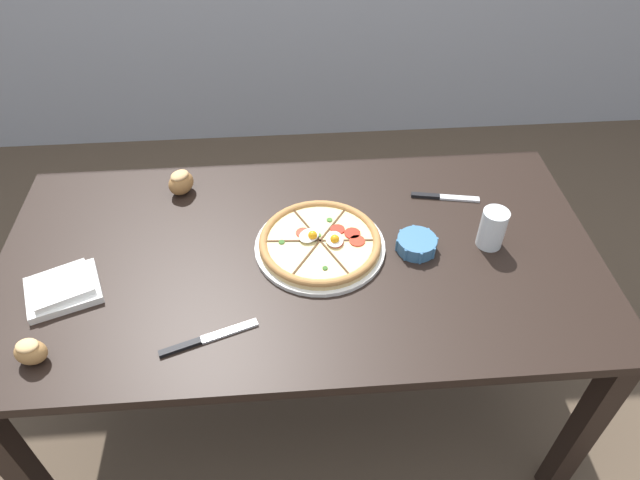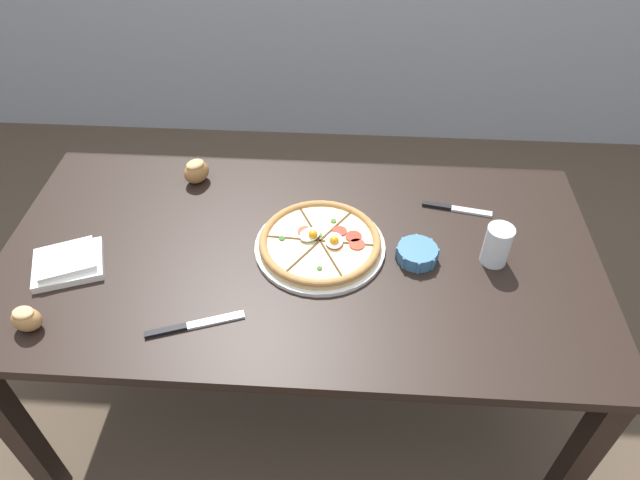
# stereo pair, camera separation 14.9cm
# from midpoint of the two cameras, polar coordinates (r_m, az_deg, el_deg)

# --- Properties ---
(ground_plane) EXTENTS (12.00, 12.00, 0.00)m
(ground_plane) POSITION_cam_midpoint_polar(r_m,az_deg,el_deg) (2.08, 0.54, -15.56)
(ground_plane) COLOR brown
(dining_table) EXTENTS (1.58, 0.82, 0.72)m
(dining_table) POSITION_cam_midpoint_polar(r_m,az_deg,el_deg) (1.57, 0.69, -3.63)
(dining_table) COLOR black
(dining_table) RESTS_ON ground_plane
(pizza) EXTENTS (0.35, 0.35, 0.05)m
(pizza) POSITION_cam_midpoint_polar(r_m,az_deg,el_deg) (1.50, 2.86, -0.44)
(pizza) COLOR white
(pizza) RESTS_ON dining_table
(ramekin_bowl) EXTENTS (0.11, 0.11, 0.04)m
(ramekin_bowl) POSITION_cam_midpoint_polar(r_m,az_deg,el_deg) (1.51, 12.51, -1.44)
(ramekin_bowl) COLOR teal
(ramekin_bowl) RESTS_ON dining_table
(napkin_folded) EXTENTS (0.21, 0.19, 0.04)m
(napkin_folded) POSITION_cam_midpoint_polar(r_m,az_deg,el_deg) (1.56, -21.47, -2.25)
(napkin_folded) COLOR white
(napkin_folded) RESTS_ON dining_table
(bread_piece_near) EXTENTS (0.07, 0.06, 0.06)m
(bread_piece_near) POSITION_cam_midpoint_polar(r_m,az_deg,el_deg) (1.44, -24.73, -7.31)
(bread_piece_near) COLOR #B27F47
(bread_piece_near) RESTS_ON dining_table
(bread_piece_mid) EXTENTS (0.10, 0.10, 0.07)m
(bread_piece_mid) POSITION_cam_midpoint_polar(r_m,az_deg,el_deg) (1.73, -9.87, 6.71)
(bread_piece_mid) COLOR #A3703D
(bread_piece_mid) RESTS_ON dining_table
(knife_main) EXTENTS (0.20, 0.05, 0.01)m
(knife_main) POSITION_cam_midpoint_polar(r_m,az_deg,el_deg) (1.69, 15.92, 2.91)
(knife_main) COLOR silver
(knife_main) RESTS_ON dining_table
(knife_spare) EXTENTS (0.22, 0.09, 0.01)m
(knife_spare) POSITION_cam_midpoint_polar(r_m,az_deg,el_deg) (1.36, -9.45, -8.55)
(knife_spare) COLOR silver
(knife_spare) RESTS_ON dining_table
(water_glass) EXTENTS (0.07, 0.07, 0.11)m
(water_glass) POSITION_cam_midpoint_polar(r_m,az_deg,el_deg) (1.54, 19.94, -0.83)
(water_glass) COLOR white
(water_glass) RESTS_ON dining_table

